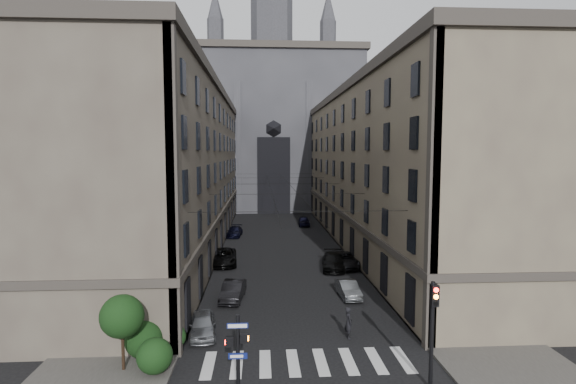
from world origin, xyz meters
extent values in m
cube|color=#383533|center=(-10.50, 36.00, 0.07)|extent=(7.00, 80.00, 0.15)
cube|color=#383533|center=(10.50, 36.00, 0.07)|extent=(7.00, 80.00, 0.15)
cube|color=beige|center=(0.00, 5.00, 0.01)|extent=(11.00, 3.20, 0.01)
cube|color=#463D36|center=(-13.50, 36.00, 9.00)|extent=(13.00, 60.00, 18.00)
cube|color=#38332D|center=(-13.50, 36.00, 18.40)|extent=(13.60, 60.60, 0.90)
cube|color=#38332D|center=(-13.50, 36.00, 4.20)|extent=(13.40, 60.30, 0.50)
cube|color=brown|center=(13.50, 36.00, 9.00)|extent=(13.00, 60.00, 18.00)
cube|color=#38332D|center=(13.50, 36.00, 18.40)|extent=(13.60, 60.60, 0.90)
cube|color=#38332D|center=(13.50, 36.00, 4.20)|extent=(13.40, 60.30, 0.50)
cube|color=#2D2D33|center=(0.00, 75.00, 15.00)|extent=(34.00, 22.00, 30.00)
cube|color=#38332D|center=(0.00, 75.00, 30.50)|extent=(35.00, 23.00, 1.20)
cylinder|color=#2D2D33|center=(0.00, 75.00, 37.00)|extent=(8.40, 8.40, 14.00)
cone|color=#2D2D33|center=(-11.00, 72.00, 36.50)|extent=(3.20, 3.20, 13.00)
cone|color=#2D2D33|center=(11.00, 72.00, 36.50)|extent=(3.20, 3.20, 13.00)
cube|color=black|center=(0.00, 63.95, 7.00)|extent=(6.00, 0.30, 14.00)
cylinder|color=black|center=(-3.50, 1.50, 2.00)|extent=(0.18, 0.18, 4.00)
cube|color=orange|center=(-3.22, 1.50, 2.90)|extent=(0.34, 0.24, 0.38)
cube|color=#FF0C07|center=(-3.88, 1.60, 2.70)|extent=(0.34, 0.24, 0.38)
cube|color=navy|center=(-3.50, 1.37, 3.55)|extent=(0.95, 0.05, 0.24)
cube|color=navy|center=(-3.50, 1.37, 2.15)|extent=(0.85, 0.05, 0.27)
cylinder|color=black|center=(5.60, 2.00, 2.60)|extent=(0.20, 0.20, 5.20)
cube|color=black|center=(5.60, 1.78, 4.60)|extent=(0.34, 0.30, 1.00)
cylinder|color=#FF0C07|center=(5.60, 1.62, 4.92)|extent=(0.22, 0.05, 0.22)
cylinder|color=orange|center=(5.60, 1.62, 4.60)|extent=(0.22, 0.05, 0.22)
cylinder|color=black|center=(5.60, 1.62, 4.28)|extent=(0.22, 0.05, 0.22)
sphere|color=black|center=(-7.80, 4.00, 1.05)|extent=(1.80, 1.80, 1.80)
sphere|color=black|center=(-8.80, 5.80, 1.15)|extent=(2.00, 2.00, 2.00)
sphere|color=black|center=(-7.40, 6.80, 0.85)|extent=(1.40, 1.40, 1.40)
cylinder|color=black|center=(-9.50, 4.50, 1.35)|extent=(0.16, 0.16, 2.40)
sphere|color=black|center=(-9.50, 4.50, 2.95)|extent=(2.20, 2.20, 2.20)
cylinder|color=black|center=(0.00, 10.00, 7.50)|extent=(14.00, 0.03, 0.03)
cylinder|color=black|center=(0.00, 22.00, 7.50)|extent=(14.00, 0.03, 0.03)
cylinder|color=black|center=(0.00, 35.00, 7.50)|extent=(14.00, 0.03, 0.03)
cylinder|color=black|center=(0.00, 48.00, 7.50)|extent=(14.00, 0.03, 0.03)
cylinder|color=black|center=(0.00, 60.00, 7.50)|extent=(14.00, 0.03, 0.03)
cylinder|color=black|center=(-1.30, 36.00, 7.10)|extent=(0.03, 60.00, 0.03)
cylinder|color=black|center=(1.30, 36.00, 7.10)|extent=(0.03, 60.00, 0.03)
imported|color=gray|center=(-6.05, 8.95, 0.67)|extent=(2.02, 4.10, 1.35)
imported|color=black|center=(-4.59, 15.52, 0.71)|extent=(1.96, 4.45, 1.42)
imported|color=black|center=(-6.20, 26.46, 0.78)|extent=(2.94, 5.78, 1.56)
imported|color=black|center=(-5.95, 41.64, 0.66)|extent=(2.20, 4.66, 1.31)
imported|color=slate|center=(4.31, 15.62, 0.64)|extent=(1.58, 3.95, 1.28)
imported|color=black|center=(5.76, 24.85, 0.70)|extent=(2.51, 5.14, 1.41)
imported|color=black|center=(4.53, 24.02, 0.76)|extent=(2.76, 5.44, 1.51)
imported|color=black|center=(4.20, 49.84, 0.71)|extent=(1.85, 4.22, 1.41)
imported|color=black|center=(2.83, 8.00, 0.96)|extent=(0.55, 0.76, 1.92)
camera|label=1|loc=(-2.45, -18.06, 11.23)|focal=28.00mm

